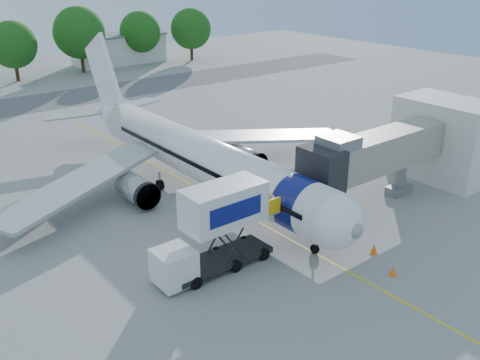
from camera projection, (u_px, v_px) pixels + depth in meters
ground at (228, 205)px, 42.32m from camera, size 160.00×160.00×0.00m
guidance_line at (228, 205)px, 42.32m from camera, size 0.15×70.00×0.01m
taxiway_strip at (41, 102)px, 72.66m from camera, size 120.00×10.00×0.01m
aircraft at (197, 156)px, 44.17m from camera, size 34.17×37.73×11.35m
jet_bridge at (368, 156)px, 40.19m from camera, size 13.90×3.20×6.60m
terminal_stub at (445, 139)px, 46.56m from camera, size 5.00×8.00×7.00m
catering_hiloader at (215, 230)px, 32.59m from camera, size 8.50×2.44×5.50m
ground_tug at (460, 288)px, 30.56m from camera, size 3.26×1.91×1.24m
safety_cone_a at (374, 249)px, 35.23m from camera, size 0.46×0.46×0.73m
safety_cone_b at (393, 271)px, 32.82m from camera, size 0.43×0.43×0.69m
outbuilding_right at (119, 49)px, 98.75m from camera, size 16.40×7.40×5.30m
tree_d at (13, 45)px, 83.09m from camera, size 7.34×7.34×9.35m
tree_e at (79, 33)px, 89.12m from camera, size 8.58×8.58×10.94m
tree_f at (140, 32)px, 97.29m from camera, size 7.40×7.40×9.43m
tree_g at (191, 29)px, 100.55m from camera, size 7.58×7.58×9.66m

